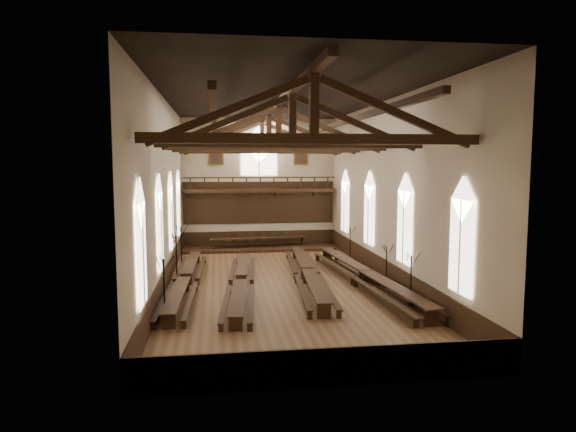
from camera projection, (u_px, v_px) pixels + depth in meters
name	position (u px, v px, depth m)	size (l,w,h in m)	color
ground	(279.00, 284.00, 27.92)	(26.00, 26.00, 0.00)	brown
room_walls	(279.00, 165.00, 27.24)	(26.00, 26.00, 26.00)	#C5B795
wainscot_band	(279.00, 273.00, 27.86)	(12.00, 26.00, 1.20)	black
side_windows	(279.00, 216.00, 27.53)	(11.85, 19.80, 4.50)	white
end_window	(259.00, 154.00, 39.87)	(2.80, 0.12, 3.80)	white
minstrels_gallery	(259.00, 197.00, 39.98)	(11.80, 1.24, 3.70)	#311F0F
portraits	(259.00, 156.00, 39.88)	(7.75, 0.09, 1.45)	brown
roof_trusses	(279.00, 132.00, 27.06)	(11.70, 25.70, 2.80)	#311F0F
refectory_row_a	(185.00, 278.00, 26.97)	(1.69, 14.10, 0.71)	#311F0F
refectory_row_b	(241.00, 280.00, 26.62)	(1.88, 13.89, 0.69)	#311F0F
refectory_row_c	(308.00, 271.00, 28.55)	(2.03, 14.53, 0.75)	#311F0F
refectory_row_d	(366.00, 274.00, 27.61)	(2.29, 15.17, 0.82)	#311F0F
dais	(259.00, 248.00, 39.11)	(11.40, 3.12, 0.21)	black
high_table	(259.00, 239.00, 39.04)	(7.50, 1.59, 0.70)	#311F0F
high_chairs	(258.00, 238.00, 39.77)	(4.96, 0.47, 0.95)	#311F0F
candelabrum_left_near	(164.00, 299.00, 21.78)	(0.78, 0.82, 2.70)	black
candelabrum_left_mid	(177.00, 267.00, 28.43)	(0.73, 0.84, 2.72)	black
candelabrum_left_far	(181.00, 255.00, 32.28)	(0.78, 0.82, 2.71)	black
candelabrum_right_near	(411.00, 289.00, 23.72)	(0.68, 0.76, 2.48)	black
candelabrum_right_mid	(386.00, 274.00, 27.14)	(0.70, 0.67, 2.32)	black
candelabrum_right_far	(350.00, 250.00, 34.50)	(0.66, 0.71, 2.33)	black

